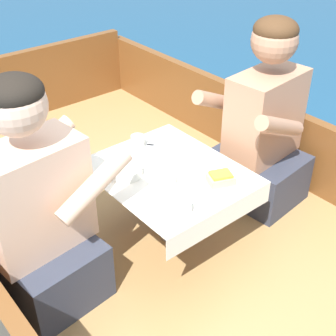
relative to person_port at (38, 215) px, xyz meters
name	(u,v)px	position (x,y,z in m)	size (l,w,h in m)	color
ground_plane	(156,272)	(0.59, 0.03, -0.72)	(60.00, 60.00, 0.00)	navy
boat_deck	(156,250)	(0.59, 0.03, -0.56)	(1.81, 3.14, 0.32)	#A87F4C
gunwale_starboard	(273,136)	(1.46, 0.03, -0.19)	(0.06, 3.14, 0.41)	brown
bow_coaming	(16,88)	(0.59, 1.58, -0.16)	(1.69, 0.06, 0.47)	brown
cockpit_table	(168,180)	(0.59, -0.07, -0.06)	(0.58, 0.69, 0.38)	#B2B2B7
person_port	(38,215)	(0.00, 0.00, 0.00)	(0.55, 0.48, 0.97)	#333847
person_starboard	(262,131)	(1.18, -0.10, 0.00)	(0.55, 0.48, 0.97)	#333847
plate_sandwich	(220,184)	(0.70, -0.29, -0.01)	(0.19, 0.19, 0.01)	silver
plate_bread	(187,166)	(0.68, -0.09, -0.01)	(0.17, 0.17, 0.01)	silver
sandwich	(221,178)	(0.70, -0.29, 0.02)	(0.13, 0.12, 0.05)	#E0BC7F
bowl_port_near	(126,171)	(0.43, 0.03, 0.01)	(0.15, 0.15, 0.04)	silver
bowl_starboard_near	(163,179)	(0.52, -0.13, 0.01)	(0.11, 0.11, 0.04)	silver
coffee_cup_port	(184,207)	(0.46, -0.33, 0.02)	(0.09, 0.06, 0.06)	silver
coffee_cup_starboard	(138,141)	(0.62, 0.19, 0.02)	(0.09, 0.06, 0.06)	silver
utensil_knife_starboard	(163,206)	(0.42, -0.25, -0.01)	(0.13, 0.13, 0.00)	silver
utensil_fork_starboard	(179,183)	(0.57, -0.17, -0.01)	(0.17, 0.08, 0.00)	silver
utensil_spoon_starboard	(221,163)	(0.82, -0.17, -0.01)	(0.07, 0.17, 0.01)	silver
utensil_fork_port	(161,146)	(0.71, 0.12, -0.01)	(0.13, 0.14, 0.00)	silver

